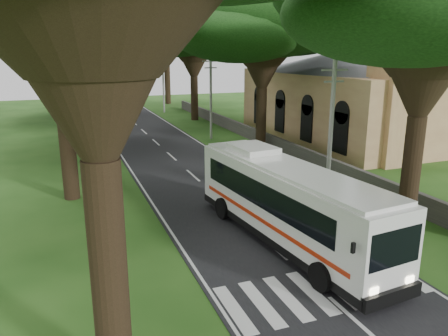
% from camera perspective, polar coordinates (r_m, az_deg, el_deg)
% --- Properties ---
extents(ground, '(140.00, 140.00, 0.00)m').
position_cam_1_polar(ground, '(18.22, 9.10, -12.54)').
color(ground, '#214A15').
rests_on(ground, ground).
extents(road, '(8.00, 120.00, 0.04)m').
position_cam_1_polar(road, '(40.63, -8.58, 3.04)').
color(road, black).
rests_on(road, ground).
extents(crosswalk, '(8.00, 3.00, 0.01)m').
position_cam_1_polar(crosswalk, '(16.75, 12.60, -15.39)').
color(crosswalk, silver).
rests_on(crosswalk, ground).
extents(property_wall, '(0.35, 50.00, 1.20)m').
position_cam_1_polar(property_wall, '(42.36, 3.69, 4.49)').
color(property_wall, '#383533').
rests_on(property_wall, ground).
extents(church, '(14.00, 24.00, 11.60)m').
position_cam_1_polar(church, '(44.17, 15.85, 10.04)').
color(church, tan).
rests_on(church, ground).
extents(pole_near, '(1.60, 0.24, 8.00)m').
position_cam_1_polar(pole_near, '(24.56, 13.78, 4.79)').
color(pole_near, gray).
rests_on(pole_near, ground).
extents(pole_mid, '(1.60, 0.24, 8.00)m').
position_cam_1_polar(pole_mid, '(42.41, -1.73, 9.41)').
color(pole_mid, gray).
rests_on(pole_mid, ground).
extents(pole_far, '(1.60, 0.24, 8.00)m').
position_cam_1_polar(pole_far, '(61.60, -7.94, 11.06)').
color(pole_far, gray).
rests_on(pole_far, ground).
extents(tree_l_far, '(15.93, 15.93, 14.18)m').
position_cam_1_polar(tree_l_far, '(61.93, -21.87, 16.25)').
color(tree_l_far, black).
rests_on(tree_l_far, ground).
extents(tree_r_mida, '(14.64, 14.64, 13.84)m').
position_cam_1_polar(tree_r_mida, '(37.66, 5.14, 18.48)').
color(tree_r_mida, black).
rests_on(tree_r_mida, ground).
extents(tree_r_midb, '(12.67, 12.67, 13.33)m').
position_cam_1_polar(tree_r_midb, '(54.27, -4.03, 17.29)').
color(tree_r_midb, black).
rests_on(tree_r_midb, ground).
extents(tree_r_far, '(15.82, 15.82, 16.76)m').
position_cam_1_polar(tree_r_far, '(72.04, -7.67, 18.90)').
color(tree_r_far, black).
rests_on(tree_r_far, ground).
extents(coach_bus, '(3.82, 12.34, 3.58)m').
position_cam_1_polar(coach_bus, '(19.59, 8.14, -4.33)').
color(coach_bus, white).
rests_on(coach_bus, ground).
extents(distant_car_a, '(1.96, 3.98, 1.30)m').
position_cam_1_polar(distant_car_a, '(53.87, -12.66, 6.53)').
color(distant_car_a, '#A9AAAD').
rests_on(distant_car_a, road).
extents(distant_car_b, '(2.19, 4.61, 1.46)m').
position_cam_1_polar(distant_car_b, '(66.48, -16.23, 7.94)').
color(distant_car_b, navy).
rests_on(distant_car_b, road).
extents(distant_car_c, '(1.93, 4.62, 1.33)m').
position_cam_1_polar(distant_car_c, '(73.45, -11.96, 8.79)').
color(distant_car_c, maroon).
rests_on(distant_car_c, road).
extents(pedestrian, '(0.62, 0.75, 1.78)m').
position_cam_1_polar(pedestrian, '(28.36, -14.28, -0.71)').
color(pedestrian, black).
rests_on(pedestrian, ground).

